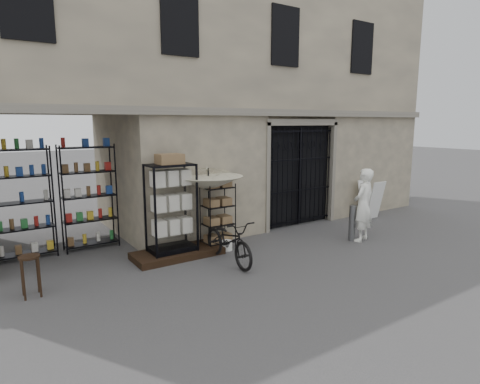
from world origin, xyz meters
TOP-DOWN VIEW (x-y plane):
  - ground at (0.00, 0.00)m, footprint 80.00×80.00m
  - main_building at (0.00, 4.00)m, footprint 14.00×4.00m
  - shop_recess at (-4.50, 2.80)m, footprint 3.00×1.70m
  - shop_shelving at (-4.55, 3.30)m, footprint 2.70×0.50m
  - iron_gate at (1.75, 2.28)m, footprint 2.50×0.21m
  - step_platform at (-2.40, 1.55)m, footprint 2.00×0.90m
  - display_cabinet at (-2.52, 1.56)m, footprint 1.06×0.75m
  - wire_rack at (-1.31, 1.60)m, footprint 0.78×0.63m
  - market_umbrella at (-1.49, 1.70)m, footprint 1.86×1.88m
  - white_bucket at (-1.23, 1.31)m, footprint 0.26×0.26m
  - bicycle at (-1.64, 0.58)m, footprint 0.67×0.99m
  - wooden_stool at (-5.41, 1.03)m, footprint 0.46×0.46m
  - steel_bollard at (1.85, 0.21)m, footprint 0.21×0.21m
  - shopkeeper at (2.05, 0.07)m, footprint 1.27×1.98m
  - easel_sign at (4.21, 1.50)m, footprint 0.56×0.65m

SIDE VIEW (x-z plane):
  - ground at x=0.00m, z-range 0.00..0.00m
  - bicycle at x=-1.64m, z-range -0.93..0.93m
  - shopkeeper at x=2.05m, z-range -0.22..0.22m
  - step_platform at x=-2.40m, z-range 0.00..0.15m
  - white_bucket at x=-1.23m, z-range 0.00..0.24m
  - wooden_stool at x=-5.41m, z-range 0.02..0.76m
  - steel_bollard at x=1.85m, z-range 0.00..0.92m
  - easel_sign at x=4.21m, z-range 0.02..1.20m
  - wire_rack at x=-1.31m, z-range -0.02..1.56m
  - display_cabinet at x=-2.52m, z-range -0.03..2.09m
  - shop_shelving at x=-4.55m, z-range 0.00..2.50m
  - iron_gate at x=1.75m, z-range 0.00..3.00m
  - shop_recess at x=-4.50m, z-range 0.00..3.00m
  - market_umbrella at x=-1.49m, z-range 0.51..2.84m
  - main_building at x=0.00m, z-range 0.00..9.00m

